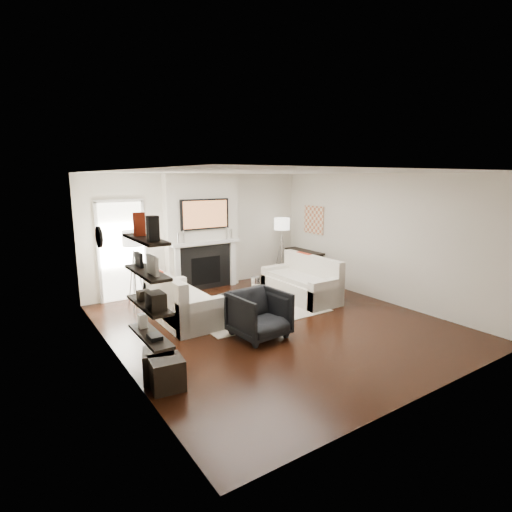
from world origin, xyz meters
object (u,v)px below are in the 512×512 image
loveseat_left_base (182,309)px  lamp_left_shade (133,238)px  armchair (259,312)px  ottoman_near (159,365)px  loveseat_right_base (300,289)px  lamp_right_shade (282,224)px  coffee_table (249,294)px

loveseat_left_base → lamp_left_shade: bearing=116.6°
loveseat_left_base → armchair: (0.74, -1.46, 0.22)m
loveseat_left_base → ottoman_near: (-1.15, -1.90, -0.01)m
lamp_left_shade → armchair: bearing=-63.1°
loveseat_right_base → armchair: size_ratio=2.11×
armchair → lamp_right_shade: size_ratio=2.13×
coffee_table → loveseat_right_base: bearing=7.9°
loveseat_left_base → armchair: 1.65m
loveseat_left_base → loveseat_right_base: same height
ottoman_near → loveseat_left_base: bearing=58.9°
loveseat_left_base → coffee_table: size_ratio=1.64×
armchair → ottoman_near: size_ratio=2.13×
loveseat_left_base → ottoman_near: bearing=-121.1°
loveseat_right_base → ottoman_near: 4.19m
loveseat_right_base → coffee_table: (-1.45, -0.20, 0.19)m
loveseat_right_base → coffee_table: same height
loveseat_right_base → lamp_left_shade: (-3.21, 1.25, 1.24)m
lamp_left_shade → lamp_right_shade: bearing=5.1°
lamp_left_shade → ottoman_near: 3.27m
armchair → ottoman_near: armchair is taller
coffee_table → ottoman_near: 2.82m
armchair → lamp_right_shade: 4.02m
armchair → ottoman_near: (-1.89, -0.44, -0.23)m
lamp_right_shade → ottoman_near: size_ratio=1.00×
coffee_table → ottoman_near: (-2.37, -1.51, -0.20)m
coffee_table → armchair: armchair is taller
ottoman_near → lamp_right_shade: bearing=36.2°
lamp_left_shade → loveseat_right_base: bearing=-21.3°
lamp_right_shade → ottoman_near: bearing=-143.8°
coffee_table → armchair: size_ratio=1.29×
loveseat_right_base → ottoman_near: size_ratio=4.50×
armchair → lamp_left_shade: 3.00m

